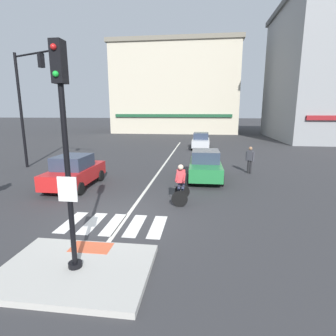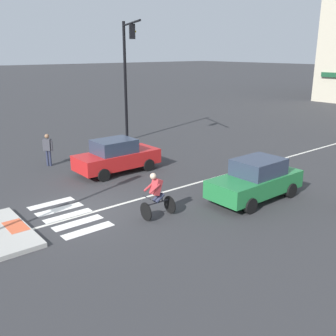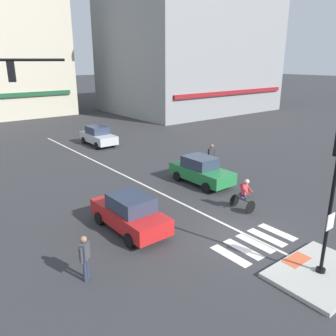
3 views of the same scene
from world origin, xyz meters
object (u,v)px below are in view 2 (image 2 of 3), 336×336
traffic_light_mast (127,66)px  pedestrian_at_curb_left (48,147)px  car_red_westbound_near (116,156)px  car_green_eastbound_mid (256,180)px  cyclist (156,194)px

traffic_light_mast → pedestrian_at_curb_left: traffic_light_mast is taller
car_red_westbound_near → car_green_eastbound_mid: size_ratio=1.00×
pedestrian_at_curb_left → car_red_westbound_near: bearing=34.6°
car_red_westbound_near → cyclist: cyclist is taller
car_green_eastbound_mid → cyclist: cyclist is taller
pedestrian_at_curb_left → cyclist: bearing=2.7°
traffic_light_mast → car_red_westbound_near: size_ratio=1.80×
car_red_westbound_near → traffic_light_mast: bearing=140.8°
pedestrian_at_curb_left → car_green_eastbound_mid: bearing=25.3°
car_green_eastbound_mid → pedestrian_at_curb_left: size_ratio=2.46×
traffic_light_mast → car_green_eastbound_mid: 12.18m
car_red_westbound_near → car_green_eastbound_mid: (6.54, 2.41, 0.00)m
traffic_light_mast → cyclist: (10.36, -5.71, -3.91)m
traffic_light_mast → car_red_westbound_near: (4.86, -3.96, -3.97)m
traffic_light_mast → pedestrian_at_curb_left: 7.41m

